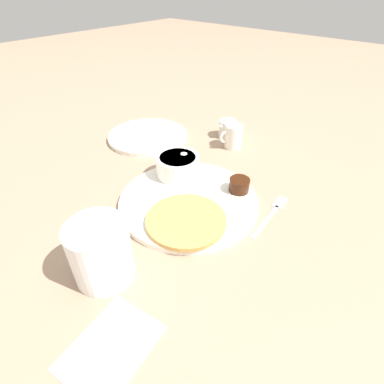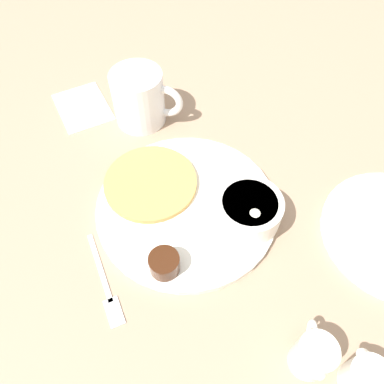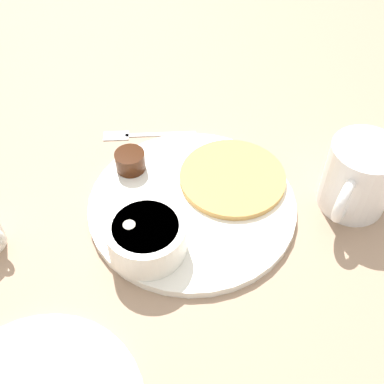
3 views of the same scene
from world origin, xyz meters
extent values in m
plane|color=#9E7F66|center=(0.00, 0.00, 0.00)|extent=(4.00, 4.00, 0.00)
cylinder|color=white|center=(0.00, 0.00, 0.01)|extent=(0.28, 0.28, 0.01)
cylinder|color=tan|center=(-0.06, -0.04, 0.02)|extent=(0.15, 0.15, 0.01)
cylinder|color=white|center=(0.05, 0.08, 0.03)|extent=(0.10, 0.10, 0.05)
cylinder|color=white|center=(0.05, 0.08, 0.05)|extent=(0.08, 0.08, 0.01)
cylinder|color=#38190A|center=(0.09, -0.06, 0.03)|extent=(0.04, 0.04, 0.03)
cylinder|color=white|center=(0.07, 0.08, 0.03)|extent=(0.05, 0.05, 0.03)
sphere|color=white|center=(0.07, 0.08, 0.05)|extent=(0.03, 0.03, 0.03)
cylinder|color=white|center=(-0.22, -0.02, 0.05)|extent=(0.09, 0.09, 0.10)
torus|color=white|center=(-0.19, 0.02, 0.05)|extent=(0.04, 0.06, 0.07)
cylinder|color=white|center=(0.26, 0.07, 0.03)|extent=(0.05, 0.05, 0.06)
torus|color=white|center=(0.24, 0.08, 0.03)|extent=(0.03, 0.02, 0.03)
cone|color=white|center=(0.28, 0.06, 0.06)|extent=(0.02, 0.02, 0.01)
cylinder|color=white|center=(0.30, 0.12, 0.02)|extent=(0.05, 0.05, 0.05)
torus|color=white|center=(0.33, 0.11, 0.03)|extent=(0.03, 0.01, 0.03)
cone|color=white|center=(0.28, 0.12, 0.04)|extent=(0.02, 0.02, 0.01)
cube|color=silver|center=(0.06, -0.15, 0.00)|extent=(0.11, 0.02, 0.00)
cube|color=silver|center=(0.13, -0.14, 0.00)|extent=(0.04, 0.02, 0.00)
cube|color=white|center=(-0.29, -0.12, 0.00)|extent=(0.13, 0.11, 0.00)
cylinder|color=white|center=(0.15, 0.28, 0.01)|extent=(0.22, 0.22, 0.01)
camera|label=1|loc=(-0.36, -0.32, 0.39)|focal=28.00mm
camera|label=2|loc=(0.30, -0.09, 0.50)|focal=35.00mm
camera|label=3|loc=(-0.01, 0.43, 0.51)|focal=45.00mm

